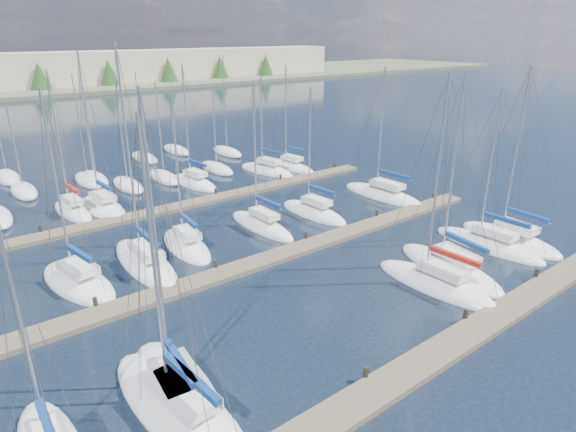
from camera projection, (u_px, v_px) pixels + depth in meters
ground at (87, 149)px, 66.97m from camera, size 400.00×400.00×0.00m
dock_near at (434, 356)px, 24.07m from camera, size 44.00×1.93×1.10m
dock_mid at (271, 258)px, 34.41m from camera, size 44.00×1.93×1.10m
dock_far at (183, 206)px, 44.76m from camera, size 44.00×1.93×1.10m
sailboat_m at (383, 195)px, 47.70m from camera, size 3.38×9.62×13.07m
sailboat_l at (314, 212)px, 43.03m from camera, size 2.97×7.81×11.80m
sailboat_o at (103, 207)px, 44.31m from camera, size 3.29×7.99×14.67m
sailboat_p at (194, 183)px, 51.41m from camera, size 3.30×7.82×13.01m
sailboat_i at (145, 263)px, 33.65m from camera, size 3.00×9.72×15.52m
sailboat_f at (488, 245)px, 36.50m from camera, size 2.85×8.85×12.54m
sailboat_n at (73, 211)px, 43.33m from camera, size 2.67×7.32×13.15m
sailboat_r at (290, 167)px, 57.46m from camera, size 3.35×7.81×12.56m
sailboat_d at (435, 284)px, 30.87m from camera, size 3.25×8.75×13.99m
sailboat_e at (449, 268)px, 32.93m from camera, size 4.09×9.14×13.93m
sailboat_j at (187, 246)px, 36.36m from camera, size 3.18×7.43×12.35m
sailboat_q at (266, 170)px, 56.07m from camera, size 4.24×8.25×11.52m
sailboat_g at (510, 239)px, 37.51m from camera, size 3.43×8.53×13.93m
sailboat_h at (78, 282)px, 31.10m from camera, size 4.32×8.28×13.27m
sailboat_c at (176, 392)px, 21.60m from camera, size 4.07×8.88×14.23m
sailboat_b at (179, 408)px, 20.70m from camera, size 4.04×10.16×13.43m
sailboat_k at (262, 225)px, 40.10m from camera, size 2.40×8.15×12.46m
distant_boats at (90, 179)px, 52.39m from camera, size 36.93×20.75×13.30m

